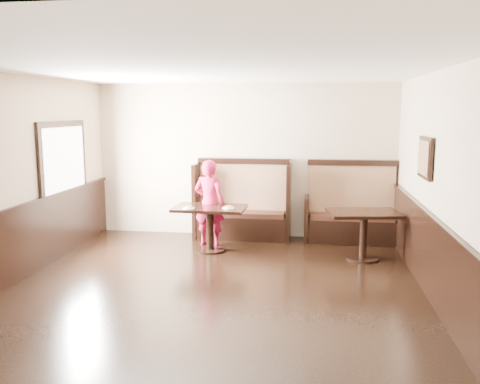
% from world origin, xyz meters
% --- Properties ---
extents(ground, '(7.00, 7.00, 0.00)m').
position_xyz_m(ground, '(0.00, 0.00, 0.00)').
color(ground, black).
rests_on(ground, ground).
extents(room_shell, '(7.00, 7.00, 7.00)m').
position_xyz_m(room_shell, '(-0.30, 0.28, 0.67)').
color(room_shell, tan).
rests_on(room_shell, ground).
extents(booth_main, '(1.75, 0.72, 1.45)m').
position_xyz_m(booth_main, '(0.00, 3.30, 0.53)').
color(booth_main, black).
rests_on(booth_main, ground).
extents(booth_neighbor, '(1.65, 0.72, 1.45)m').
position_xyz_m(booth_neighbor, '(1.95, 3.29, 0.48)').
color(booth_neighbor, black).
rests_on(booth_neighbor, ground).
extents(table_main, '(1.19, 0.76, 0.75)m').
position_xyz_m(table_main, '(-0.41, 2.33, 0.57)').
color(table_main, black).
rests_on(table_main, ground).
extents(table_neighbor, '(1.20, 0.88, 0.76)m').
position_xyz_m(table_neighbor, '(2.06, 2.19, 0.57)').
color(table_neighbor, black).
rests_on(table_neighbor, ground).
extents(child, '(0.61, 0.46, 1.50)m').
position_xyz_m(child, '(-0.48, 2.63, 0.75)').
color(child, '#AB123B').
rests_on(child, ground).
extents(pizza_plate_left, '(0.19, 0.19, 0.04)m').
position_xyz_m(pizza_plate_left, '(-0.72, 2.12, 0.76)').
color(pizza_plate_left, white).
rests_on(pizza_plate_left, table_main).
extents(pizza_plate_right, '(0.20, 0.20, 0.04)m').
position_xyz_m(pizza_plate_right, '(-0.09, 2.24, 0.76)').
color(pizza_plate_right, white).
rests_on(pizza_plate_right, table_main).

